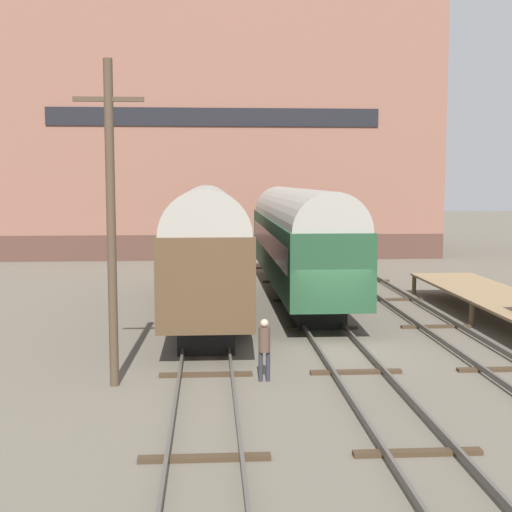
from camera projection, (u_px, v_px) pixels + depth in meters
The scene contains 10 objects.
ground_plane at pixel (337, 349), 23.11m from camera, with size 200.00×200.00×0.00m, color #60594C.
track_left at pixel (206, 346), 22.82m from camera, with size 2.60×60.00×0.26m.
track_middle at pixel (337, 344), 23.10m from camera, with size 2.60×60.00×0.26m.
track_right at pixel (465, 342), 23.38m from camera, with size 2.60×60.00×0.26m.
train_car_green at pixel (298, 236), 32.94m from camera, with size 2.96×18.93×5.07m.
train_car_brown at pixel (206, 244), 28.05m from camera, with size 2.95×15.62×5.20m.
station_platform at pixel (507, 301), 26.75m from camera, with size 3.00×15.45×0.98m.
person_worker at pixel (264, 344), 19.29m from camera, with size 0.32×0.32×1.72m.
utility_pole at pixel (111, 220), 18.51m from camera, with size 1.80×0.24×8.53m.
warehouse_building at pixel (214, 136), 54.02m from camera, with size 31.61×13.30×17.48m.
Camera 1 is at (-4.11, -22.44, 5.46)m, focal length 50.00 mm.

